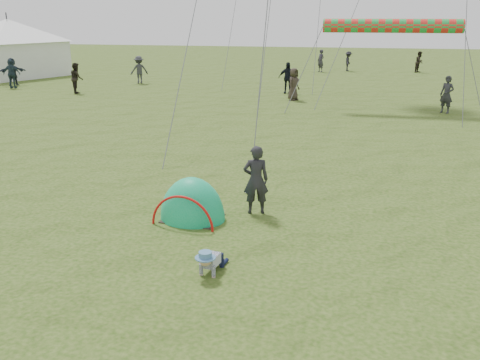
% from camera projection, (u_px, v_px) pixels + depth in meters
% --- Properties ---
extents(ground, '(140.00, 140.00, 0.00)m').
position_uv_depth(ground, '(214.00, 288.00, 9.08)').
color(ground, '#1F3F0A').
extents(crawling_toddler, '(0.58, 0.74, 0.51)m').
position_uv_depth(crawling_toddler, '(210.00, 260.00, 9.54)').
color(crawling_toddler, black).
rests_on(crawling_toddler, ground).
extents(popup_tent, '(1.65, 1.41, 1.96)m').
position_uv_depth(popup_tent, '(193.00, 219.00, 12.18)').
color(popup_tent, '#00A467').
rests_on(popup_tent, ground).
extents(standing_adult, '(0.68, 0.54, 1.62)m').
position_uv_depth(standing_adult, '(256.00, 180.00, 12.30)').
color(standing_adult, black).
rests_on(standing_adult, ground).
extents(event_marquee, '(8.36, 8.36, 4.43)m').
position_uv_depth(event_marquee, '(10.00, 46.00, 39.41)').
color(event_marquee, white).
rests_on(event_marquee, ground).
extents(crowd_person_0, '(0.76, 0.69, 1.73)m').
position_uv_depth(crowd_person_0, '(447.00, 95.00, 24.94)').
color(crowd_person_0, '#28292F').
rests_on(crowd_person_0, ground).
extents(crowd_person_1, '(1.04, 1.08, 1.76)m').
position_uv_depth(crowd_person_1, '(77.00, 78.00, 31.28)').
color(crowd_person_1, black).
rests_on(crowd_person_1, ground).
extents(crowd_person_2, '(1.11, 0.63, 1.78)m').
position_uv_depth(crowd_person_2, '(12.00, 74.00, 33.36)').
color(crowd_person_2, '#253742').
rests_on(crowd_person_2, ground).
extents(crowd_person_3, '(0.69, 1.08, 1.58)m').
position_uv_depth(crowd_person_3, '(348.00, 61.00, 43.45)').
color(crowd_person_3, black).
rests_on(crowd_person_3, ground).
extents(crowd_person_7, '(0.95, 1.01, 1.65)m').
position_uv_depth(crowd_person_7, '(419.00, 62.00, 42.46)').
color(crowd_person_7, black).
rests_on(crowd_person_7, ground).
extents(crowd_person_8, '(1.06, 0.45, 1.80)m').
position_uv_depth(crowd_person_8, '(287.00, 78.00, 31.20)').
color(crowd_person_8, black).
rests_on(crowd_person_8, ground).
extents(crowd_person_9, '(1.34, 1.20, 1.80)m').
position_uv_depth(crowd_person_9, '(139.00, 70.00, 35.70)').
color(crowd_person_9, '#2F3035').
rests_on(crowd_person_9, ground).
extents(crowd_person_10, '(0.84, 0.99, 1.71)m').
position_uv_depth(crowd_person_10, '(294.00, 84.00, 28.71)').
color(crowd_person_10, '#352C25').
rests_on(crowd_person_10, ground).
extents(crowd_person_11, '(1.59, 1.44, 1.76)m').
position_uv_depth(crowd_person_11, '(12.00, 72.00, 34.73)').
color(crowd_person_11, '#1C242D').
rests_on(crowd_person_11, ground).
extents(crowd_person_12, '(0.76, 0.75, 1.77)m').
position_uv_depth(crowd_person_12, '(321.00, 61.00, 42.72)').
color(crowd_person_12, '#2D2B36').
rests_on(crowd_person_12, ground).
extents(rainbow_tube_kite, '(6.32, 0.64, 0.64)m').
position_uv_depth(rainbow_tube_kite, '(392.00, 26.00, 24.81)').
color(rainbow_tube_kite, red).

